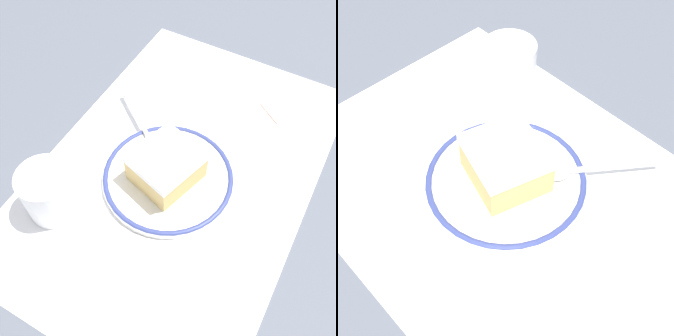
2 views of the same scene
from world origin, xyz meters
TOP-DOWN VIEW (x-y plane):
  - ground_plane at (0.00, 0.00)m, footprint 2.40×2.40m
  - placemat at (0.00, 0.00)m, footprint 0.56×0.37m
  - plate at (0.02, -0.01)m, footprint 0.19×0.19m
  - cake_slice at (0.03, -0.01)m, footprint 0.11×0.10m
  - spoon at (-0.03, -0.07)m, footprint 0.10×0.13m
  - cup at (0.14, -0.12)m, footprint 0.07×0.07m
  - napkin at (-0.16, 0.02)m, footprint 0.14×0.14m

SIDE VIEW (x-z plane):
  - ground_plane at x=0.00m, z-range 0.00..0.00m
  - placemat at x=0.00m, z-range 0.00..0.00m
  - napkin at x=-0.16m, z-range 0.00..0.00m
  - plate at x=0.02m, z-range 0.00..0.01m
  - spoon at x=-0.03m, z-range 0.01..0.02m
  - cup at x=0.14m, z-range 0.00..0.07m
  - cake_slice at x=0.03m, z-range 0.01..0.06m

